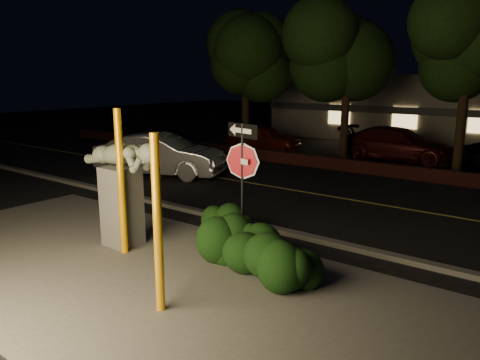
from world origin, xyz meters
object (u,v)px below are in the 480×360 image
(yellow_pole_right, at_px, (158,225))
(signpost, at_px, (242,162))
(parked_car_red, at_px, (264,138))
(parked_car_darkred, at_px, (398,144))
(silver_sedan, at_px, (161,155))
(yellow_pole_left, at_px, (121,183))
(sculpture, at_px, (122,181))

(yellow_pole_right, relative_size, signpost, 1.05)
(parked_car_red, distance_m, parked_car_darkred, 6.88)
(silver_sedan, xyz_separation_m, parked_car_darkred, (6.34, 9.03, -0.06))
(yellow_pole_right, height_order, silver_sedan, yellow_pole_right)
(yellow_pole_left, bearing_deg, sculpture, 140.51)
(sculpture, relative_size, parked_car_red, 0.62)
(signpost, relative_size, sculpture, 1.15)
(yellow_pole_left, relative_size, signpost, 1.12)
(yellow_pole_left, bearing_deg, parked_car_darkred, 87.01)
(yellow_pole_right, bearing_deg, sculpture, 150.84)
(silver_sedan, xyz_separation_m, parked_car_red, (-0.43, 7.80, -0.15))
(yellow_pole_right, xyz_separation_m, parked_car_darkred, (-1.79, 16.70, -0.73))
(signpost, bearing_deg, parked_car_red, 135.84)
(yellow_pole_left, relative_size, yellow_pole_right, 1.07)
(yellow_pole_right, distance_m, sculpture, 3.42)
(yellow_pole_right, bearing_deg, parked_car_red, 118.94)
(yellow_pole_left, distance_m, sculpture, 0.52)
(sculpture, distance_m, parked_car_red, 14.91)
(yellow_pole_right, height_order, parked_car_darkred, yellow_pole_right)
(yellow_pole_left, height_order, parked_car_darkred, yellow_pole_left)
(parked_car_red, bearing_deg, silver_sedan, 175.10)
(parked_car_red, bearing_deg, yellow_pole_left, -165.13)
(yellow_pole_left, height_order, yellow_pole_right, yellow_pole_left)
(yellow_pole_left, relative_size, parked_car_red, 0.80)
(yellow_pole_left, xyz_separation_m, parked_car_red, (-5.97, 14.13, -0.92))
(parked_car_red, xyz_separation_m, parked_car_darkred, (6.77, 1.22, 0.09))
(yellow_pole_left, xyz_separation_m, yellow_pole_right, (2.59, -1.34, -0.10))
(yellow_pole_left, bearing_deg, yellow_pole_right, -27.33)
(signpost, bearing_deg, sculpture, -135.57)
(yellow_pole_right, bearing_deg, parked_car_darkred, 96.11)
(yellow_pole_right, xyz_separation_m, silver_sedan, (-8.13, 7.67, -0.67))
(sculpture, distance_m, parked_car_darkred, 15.10)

